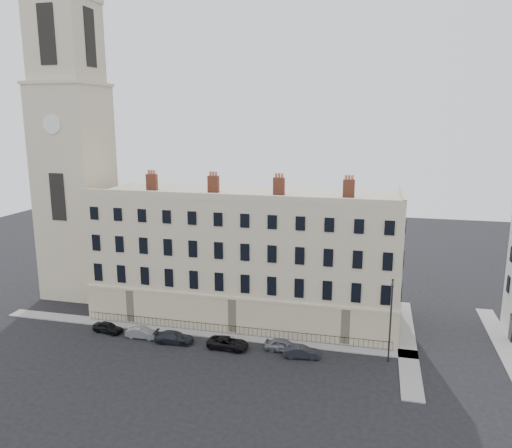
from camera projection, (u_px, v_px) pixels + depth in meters
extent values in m
plane|color=black|center=(274.00, 363.00, 49.32)|extent=(160.00, 160.00, 0.00)
cube|color=beige|center=(246.00, 255.00, 60.55)|extent=(36.00, 12.00, 15.00)
cube|color=#BEB08F|center=(232.00, 316.00, 55.92)|extent=(36.10, 0.18, 4.00)
cube|color=#BEB08F|center=(397.00, 311.00, 57.49)|extent=(0.18, 12.10, 4.00)
cube|color=beige|center=(232.00, 198.00, 53.34)|extent=(36.00, 0.35, 0.80)
cube|color=beige|center=(403.00, 196.00, 54.75)|extent=(0.35, 12.00, 0.80)
cube|color=brown|center=(152.00, 182.00, 61.56)|extent=(1.30, 0.70, 2.00)
cube|color=brown|center=(213.00, 184.00, 59.70)|extent=(1.30, 0.70, 2.00)
cube|color=brown|center=(279.00, 186.00, 57.84)|extent=(1.30, 0.70, 2.00)
cube|color=brown|center=(349.00, 188.00, 55.98)|extent=(1.30, 0.70, 2.00)
cube|color=beige|center=(76.00, 192.00, 66.67)|extent=(8.00, 8.00, 28.00)
cube|color=beige|center=(65.00, 43.00, 62.70)|extent=(7.04, 7.04, 10.00)
cube|color=black|center=(47.00, 34.00, 59.20)|extent=(2.20, 0.14, 7.00)
cylinder|color=white|center=(52.00, 124.00, 60.93)|extent=(2.40, 0.14, 2.40)
cube|color=gray|center=(196.00, 332.00, 56.38)|extent=(48.00, 2.00, 0.12)
cube|color=gray|center=(406.00, 342.00, 53.89)|extent=(2.00, 24.00, 0.12)
cube|color=gray|center=(503.00, 344.00, 53.46)|extent=(2.00, 20.00, 0.12)
cube|color=black|center=(231.00, 326.00, 55.63)|extent=(35.00, 0.04, 0.04)
cube|color=black|center=(231.00, 333.00, 55.82)|extent=(35.00, 0.04, 0.04)
imported|color=black|center=(108.00, 327.00, 56.28)|extent=(3.74, 2.00, 1.21)
imported|color=gray|center=(142.00, 333.00, 54.90)|extent=(3.62, 1.33, 1.18)
imported|color=#1F2429|center=(174.00, 337.00, 53.69)|extent=(4.39, 2.01, 1.24)
imported|color=black|center=(228.00, 343.00, 52.34)|extent=(4.50, 2.26, 1.22)
imported|color=slate|center=(283.00, 345.00, 51.80)|extent=(3.85, 1.58, 1.31)
imported|color=black|center=(302.00, 352.00, 50.36)|extent=(3.80, 1.73, 1.21)
cylinder|color=#2C2D31|center=(390.00, 321.00, 48.69)|extent=(0.17, 0.17, 8.65)
cylinder|color=#2C2D31|center=(393.00, 282.00, 47.10)|extent=(0.19, 1.63, 0.11)
cube|color=#2C2D31|center=(392.00, 285.00, 46.41)|extent=(0.22, 0.55, 0.13)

